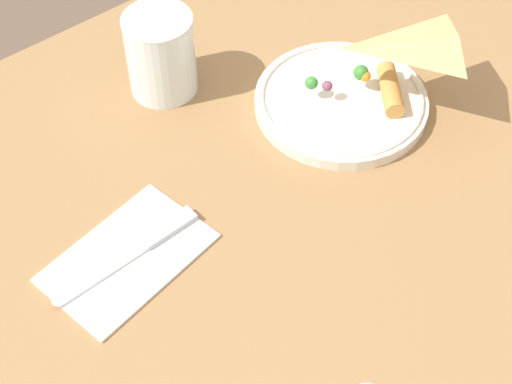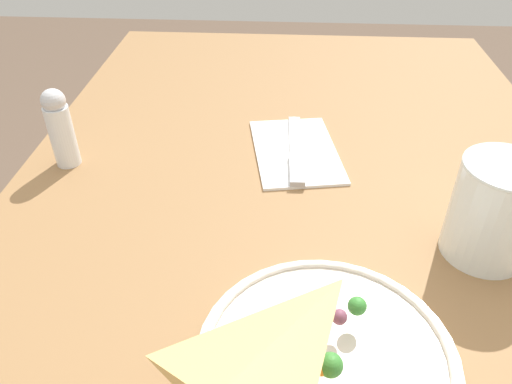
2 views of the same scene
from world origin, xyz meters
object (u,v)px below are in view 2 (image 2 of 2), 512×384
object	(u,v)px
napkin_folded	(296,151)
butter_knife	(296,151)
dining_table	(298,278)
salt_shaker	(60,128)
milk_glass	(493,215)
plate_pizza	(327,354)

from	to	relation	value
napkin_folded	butter_knife	xyz separation A→B (m)	(-0.01, -0.00, 0.00)
dining_table	salt_shaker	world-z (taller)	salt_shaker
milk_glass	napkin_folded	world-z (taller)	milk_glass
dining_table	butter_knife	distance (m)	0.17
plate_pizza	milk_glass	xyz separation A→B (m)	(0.15, -0.17, 0.04)
dining_table	milk_glass	world-z (taller)	milk_glass
plate_pizza	salt_shaker	distance (m)	0.45
milk_glass	salt_shaker	bearing A→B (deg)	74.31
plate_pizza	napkin_folded	size ratio (longest dim) A/B	1.14
plate_pizza	butter_knife	bearing A→B (deg)	4.25
salt_shaker	milk_glass	bearing A→B (deg)	-105.69
dining_table	butter_knife	xyz separation A→B (m)	(0.14, 0.01, 0.11)
napkin_folded	salt_shaker	xyz separation A→B (m)	(-0.05, 0.31, 0.05)
dining_table	napkin_folded	xyz separation A→B (m)	(0.15, 0.01, 0.10)
plate_pizza	napkin_folded	xyz separation A→B (m)	(0.34, 0.02, -0.01)
salt_shaker	butter_knife	bearing A→B (deg)	-82.90
dining_table	plate_pizza	bearing A→B (deg)	-174.81
plate_pizza	milk_glass	bearing A→B (deg)	-48.92
plate_pizza	napkin_folded	world-z (taller)	plate_pizza
milk_glass	butter_knife	distance (m)	0.27
dining_table	napkin_folded	bearing A→B (deg)	2.84
milk_glass	butter_knife	xyz separation A→B (m)	(0.18, 0.20, -0.04)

